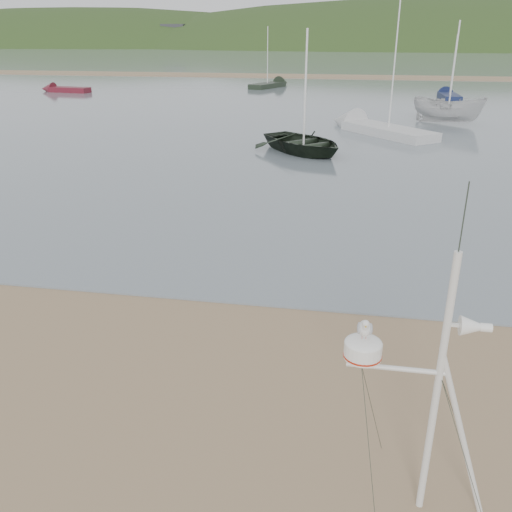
% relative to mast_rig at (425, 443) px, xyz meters
% --- Properties ---
extents(ground, '(560.00, 560.00, 0.00)m').
position_rel_mast_rig_xyz_m(ground, '(-4.80, 1.11, -1.05)').
color(ground, '#866B4D').
rests_on(ground, ground).
extents(water, '(560.00, 256.00, 0.04)m').
position_rel_mast_rig_xyz_m(water, '(-4.80, 133.11, -1.03)').
color(water, slate).
rests_on(water, ground).
extents(sandbar, '(560.00, 7.00, 0.07)m').
position_rel_mast_rig_xyz_m(sandbar, '(-4.80, 71.11, -0.97)').
color(sandbar, '#866B4D').
rests_on(sandbar, water).
extents(hill_ridge, '(620.00, 180.00, 80.00)m').
position_rel_mast_rig_xyz_m(hill_ridge, '(13.71, 236.11, -20.74)').
color(hill_ridge, '#233917').
rests_on(hill_ridge, ground).
extents(far_cottages, '(294.40, 6.30, 8.00)m').
position_rel_mast_rig_xyz_m(far_cottages, '(-1.80, 197.11, 2.95)').
color(far_cottages, white).
rests_on(far_cottages, ground).
extents(mast_rig, '(1.92, 2.05, 4.34)m').
position_rel_mast_rig_xyz_m(mast_rig, '(0.00, 0.00, 0.00)').
color(mast_rig, silver).
rests_on(mast_rig, ground).
extents(boat_dark, '(3.37, 3.29, 5.11)m').
position_rel_mast_rig_xyz_m(boat_dark, '(-3.51, 21.63, 1.55)').
color(boat_dark, black).
rests_on(boat_dark, water).
extents(boat_white, '(2.31, 2.28, 4.66)m').
position_rel_mast_rig_xyz_m(boat_white, '(4.96, 32.58, 1.32)').
color(boat_white, silver).
rests_on(boat_white, water).
extents(sailboat_blue_far, '(1.61, 5.92, 5.89)m').
position_rel_mast_rig_xyz_m(sailboat_blue_far, '(7.10, 48.02, -0.74)').
color(sailboat_blue_far, '#121C42').
rests_on(sailboat_blue_far, ground).
extents(dinghy_red_far, '(5.59, 2.10, 1.33)m').
position_rel_mast_rig_xyz_m(dinghy_red_far, '(-30.51, 46.83, -0.76)').
color(dinghy_red_far, maroon).
rests_on(dinghy_red_far, ground).
extents(sailboat_white_near, '(6.87, 7.50, 8.10)m').
position_rel_mast_rig_xyz_m(sailboat_white_near, '(-0.59, 29.18, -0.75)').
color(sailboat_white_near, silver).
rests_on(sailboat_white_near, ground).
extents(sailboat_dark_mid, '(4.20, 6.80, 6.68)m').
position_rel_mast_rig_xyz_m(sailboat_dark_mid, '(-9.82, 56.20, -0.75)').
color(sailboat_dark_mid, black).
rests_on(sailboat_dark_mid, ground).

